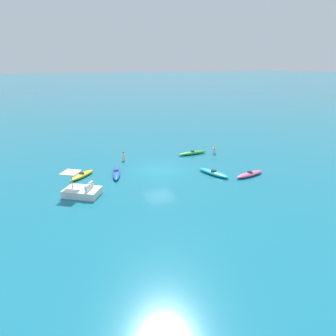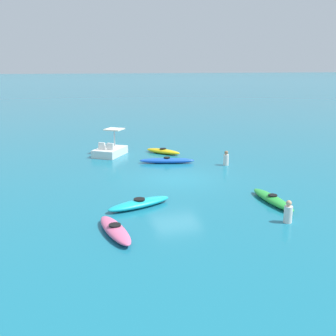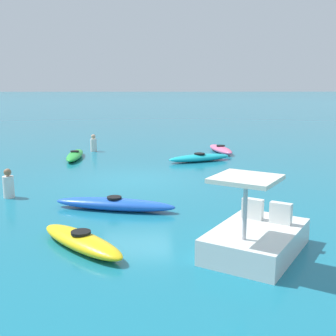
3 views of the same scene
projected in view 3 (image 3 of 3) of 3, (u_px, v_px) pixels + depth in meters
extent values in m
plane|color=#19728C|center=(136.00, 180.00, 14.80)|extent=(600.00, 600.00, 0.00)
ellipsoid|color=#19B7C6|center=(199.00, 158.00, 18.56)|extent=(1.69, 3.03, 0.32)
cylinder|color=black|center=(199.00, 154.00, 18.52)|extent=(0.60, 0.60, 0.05)
ellipsoid|color=blue|center=(114.00, 204.00, 11.20)|extent=(1.48, 3.38, 0.32)
cylinder|color=black|center=(114.00, 198.00, 11.16)|extent=(0.48, 0.48, 0.05)
ellipsoid|color=green|center=(75.00, 155.00, 19.26)|extent=(3.14, 0.64, 0.32)
cylinder|color=black|center=(75.00, 151.00, 19.22)|extent=(0.40, 0.40, 0.05)
ellipsoid|color=pink|center=(221.00, 149.00, 21.12)|extent=(2.89, 1.08, 0.32)
cylinder|color=black|center=(221.00, 146.00, 21.08)|extent=(0.48, 0.48, 0.05)
ellipsoid|color=yellow|center=(81.00, 241.00, 8.52)|extent=(2.39, 2.19, 0.32)
cylinder|color=black|center=(81.00, 232.00, 8.48)|extent=(0.57, 0.57, 0.05)
cube|color=white|center=(256.00, 241.00, 8.29)|extent=(2.83, 2.60, 0.50)
cube|color=white|center=(281.00, 213.00, 8.51)|extent=(0.38, 0.45, 0.44)
cube|color=white|center=(253.00, 209.00, 8.82)|extent=(0.38, 0.45, 0.44)
cylinder|color=#B2B2B7|center=(245.00, 211.00, 7.55)|extent=(0.08, 0.08, 1.10)
cube|color=silver|center=(246.00, 179.00, 7.44)|extent=(1.53, 1.53, 0.08)
cylinder|color=silver|center=(9.00, 187.00, 12.44)|extent=(0.45, 0.45, 0.65)
sphere|color=#8C6647|center=(7.00, 172.00, 12.35)|extent=(0.22, 0.22, 0.22)
cylinder|color=silver|center=(94.00, 145.00, 21.40)|extent=(0.43, 0.43, 0.65)
sphere|color=tan|center=(93.00, 137.00, 21.31)|extent=(0.22, 0.22, 0.22)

